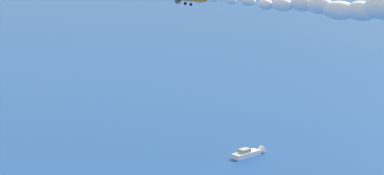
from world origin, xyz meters
TOP-DOWN VIEW (x-y plane):
  - motorboat_far_stbd at (29.65, 1.09)m, footprint 9.39×5.11m
  - smoke_trail_lead at (-3.95, -33.11)m, footprint 8.12×41.22m

SIDE VIEW (x-z plane):
  - motorboat_far_stbd at x=29.65m, z-range -0.61..2.04m
  - smoke_trail_lead at x=-3.95m, z-range 36.73..41.78m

